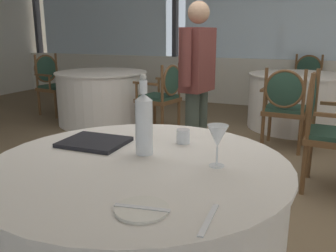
# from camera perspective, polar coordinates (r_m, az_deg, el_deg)

# --- Properties ---
(ground_plane) EXTENTS (13.95, 13.95, 0.00)m
(ground_plane) POSITION_cam_1_polar(r_m,az_deg,el_deg) (3.27, 4.01, -8.67)
(ground_plane) COLOR #756047
(window_wall_far) EXTENTS (10.73, 0.14, 2.72)m
(window_wall_far) POSITION_cam_1_polar(r_m,az_deg,el_deg) (6.64, 15.13, 12.39)
(window_wall_far) COLOR silver
(window_wall_far) RESTS_ON ground_plane
(foreground_table) EXTENTS (1.31, 1.31, 0.75)m
(foreground_table) POSITION_cam_1_polar(r_m,az_deg,el_deg) (1.72, -4.43, -17.47)
(foreground_table) COLOR white
(foreground_table) RESTS_ON ground_plane
(side_plate) EXTENTS (0.17, 0.17, 0.01)m
(side_plate) POSITION_cam_1_polar(r_m,az_deg,el_deg) (1.14, -4.19, -13.16)
(side_plate) COLOR silver
(side_plate) RESTS_ON foreground_table
(butter_knife) EXTENTS (0.18, 0.05, 0.00)m
(butter_knife) POSITION_cam_1_polar(r_m,az_deg,el_deg) (1.14, -4.20, -12.93)
(butter_knife) COLOR silver
(butter_knife) RESTS_ON foreground_table
(dinner_fork) EXTENTS (0.03, 0.20, 0.00)m
(dinner_fork) POSITION_cam_1_polar(r_m,az_deg,el_deg) (1.10, 6.54, -14.64)
(dinner_fork) COLOR silver
(dinner_fork) RESTS_ON foreground_table
(water_bottle) EXTENTS (0.08, 0.08, 0.37)m
(water_bottle) POSITION_cam_1_polar(r_m,az_deg,el_deg) (1.61, -3.87, 0.62)
(water_bottle) COLOR white
(water_bottle) RESTS_ON foreground_table
(wine_glass) EXTENTS (0.09, 0.09, 0.18)m
(wine_glass) POSITION_cam_1_polar(r_m,az_deg,el_deg) (1.47, 7.95, -1.73)
(wine_glass) COLOR white
(wine_glass) RESTS_ON foreground_table
(water_tumbler) EXTENTS (0.07, 0.07, 0.07)m
(water_tumbler) POSITION_cam_1_polar(r_m,az_deg,el_deg) (1.79, 2.44, -1.65)
(water_tumbler) COLOR white
(water_tumbler) RESTS_ON foreground_table
(menu_book) EXTENTS (0.32, 0.26, 0.02)m
(menu_book) POSITION_cam_1_polar(r_m,az_deg,el_deg) (1.82, -11.70, -2.54)
(menu_book) COLOR black
(menu_book) RESTS_ON foreground_table
(dining_chair_0_1) EXTENTS (0.50, 0.56, 1.00)m
(dining_chair_0_1) POSITION_cam_1_polar(r_m,az_deg,el_deg) (3.20, 23.87, 0.59)
(dining_chair_0_1) COLOR brown
(dining_chair_0_1) RESTS_ON ground_plane
(background_table_1) EXTENTS (1.32, 1.32, 0.75)m
(background_table_1) POSITION_cam_1_polar(r_m,az_deg,el_deg) (5.33, -10.48, 4.52)
(background_table_1) COLOR white
(background_table_1) RESTS_ON ground_plane
(dining_chair_1_0) EXTENTS (0.54, 0.59, 0.92)m
(dining_chair_1_0) POSITION_cam_1_polar(r_m,az_deg,el_deg) (4.63, -0.77, 5.36)
(dining_chair_1_0) COLOR brown
(dining_chair_1_0) RESTS_ON ground_plane
(dining_chair_1_1) EXTENTS (0.54, 0.59, 0.97)m
(dining_chair_1_1) POSITION_cam_1_polar(r_m,az_deg,el_deg) (6.10, -18.09, 7.01)
(dining_chair_1_1) COLOR brown
(dining_chair_1_1) RESTS_ON ground_plane
(background_table_2) EXTENTS (1.34, 1.34, 0.75)m
(background_table_2) POSITION_cam_1_polar(r_m,az_deg,el_deg) (5.26, 19.91, 3.75)
(background_table_2) COLOR white
(background_table_2) RESTS_ON ground_plane
(dining_chair_2_0) EXTENTS (0.56, 0.49, 0.93)m
(dining_chair_2_0) POSITION_cam_1_polar(r_m,az_deg,el_deg) (4.16, 18.21, 3.54)
(dining_chair_2_0) COLOR brown
(dining_chair_2_0) RESTS_ON ground_plane
(dining_chair_2_1) EXTENTS (0.56, 0.49, 0.96)m
(dining_chair_2_1) POSITION_cam_1_polar(r_m,az_deg,el_deg) (6.31, 21.31, 7.01)
(dining_chair_2_1) COLOR brown
(dining_chair_2_1) RESTS_ON ground_plane
(diner_person_1) EXTENTS (0.25, 0.53, 1.57)m
(diner_person_1) POSITION_cam_1_polar(r_m,az_deg,el_deg) (3.35, 4.71, 7.64)
(diner_person_1) COLOR #424C42
(diner_person_1) RESTS_ON ground_plane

